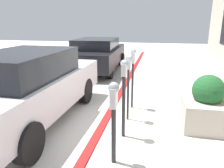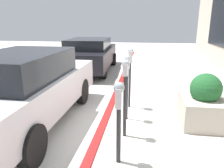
# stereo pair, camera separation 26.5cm
# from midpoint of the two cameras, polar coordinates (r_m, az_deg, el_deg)

# --- Properties ---
(ground_plane) EXTENTS (40.00, 40.00, 0.00)m
(ground_plane) POSITION_cam_midpoint_polar(r_m,az_deg,el_deg) (4.87, -3.07, -10.83)
(ground_plane) COLOR beige
(curb_strip) EXTENTS (24.50, 0.16, 0.04)m
(curb_strip) POSITION_cam_midpoint_polar(r_m,az_deg,el_deg) (4.88, -4.01, -10.55)
(curb_strip) COLOR red
(curb_strip) RESTS_ON ground_plane
(parking_meter_nearest) EXTENTS (0.20, 0.17, 1.35)m
(parking_meter_nearest) POSITION_cam_midpoint_polar(r_m,az_deg,el_deg) (3.31, -0.51, -6.21)
(parking_meter_nearest) COLOR #232326
(parking_meter_nearest) RESTS_ON ground_plane
(parking_meter_second) EXTENTS (0.17, 0.15, 1.54)m
(parking_meter_second) POSITION_cam_midpoint_polar(r_m,az_deg,el_deg) (4.08, 1.62, -0.57)
(parking_meter_second) COLOR #232326
(parking_meter_second) RESTS_ON ground_plane
(parking_meter_middle) EXTENTS (0.17, 0.15, 1.51)m
(parking_meter_middle) POSITION_cam_midpoint_polar(r_m,az_deg,el_deg) (4.83, 2.48, 3.10)
(parking_meter_middle) COLOR #232326
(parking_meter_middle) RESTS_ON ground_plane
(parking_meter_fourth) EXTENTS (0.17, 0.14, 1.56)m
(parking_meter_fourth) POSITION_cam_midpoint_polar(r_m,az_deg,el_deg) (5.56, 3.40, 4.98)
(parking_meter_fourth) COLOR #232326
(parking_meter_fourth) RESTS_ON ground_plane
(planter_box) EXTENTS (1.11, 0.97, 1.15)m
(planter_box) POSITION_cam_midpoint_polar(r_m,az_deg,el_deg) (5.14, 21.54, -4.93)
(planter_box) COLOR #B2A899
(planter_box) RESTS_ON ground_plane
(parked_car_middle) EXTENTS (4.55, 1.82, 1.61)m
(parked_car_middle) POSITION_cam_midpoint_polar(r_m,az_deg,el_deg) (5.05, -22.96, -0.89)
(parked_car_middle) COLOR #B7B7BC
(parked_car_middle) RESTS_ON ground_plane
(parked_car_rear) EXTENTS (4.77, 2.09, 1.47)m
(parked_car_rear) POSITION_cam_midpoint_polar(r_m,az_deg,el_deg) (10.18, -6.53, 7.82)
(parked_car_rear) COLOR black
(parked_car_rear) RESTS_ON ground_plane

